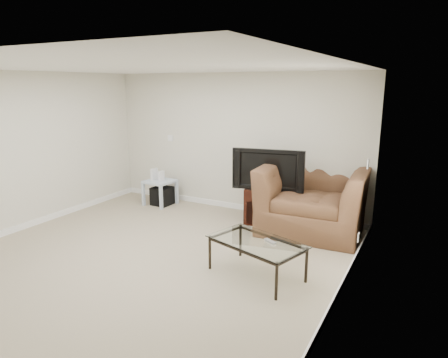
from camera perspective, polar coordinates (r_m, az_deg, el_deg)
The scene contains 18 objects.
floor at distance 5.62m, azimuth -10.52°, elevation -10.93°, with size 5.00×5.00×0.00m, color tan.
ceiling at distance 5.14m, azimuth -11.74°, elevation 15.42°, with size 5.00×5.00×0.00m, color white.
wall_back at distance 7.31m, azimuth 1.37°, elevation 5.19°, with size 5.00×0.02×2.50m, color silver.
wall_left at distance 7.07m, azimuth -27.05°, elevation 3.44°, with size 0.02×5.00×2.50m, color silver.
wall_right at distance 4.17m, azimuth 16.68°, elevation -1.71°, with size 0.02×5.00×2.50m, color silver.
plate_back at distance 8.03m, azimuth -7.67°, elevation 5.81°, with size 0.12×0.02×0.12m, color white.
plate_right_switch at distance 5.71m, azimuth 19.89°, elevation 2.05°, with size 0.02×0.09×0.13m, color white.
plate_right_outlet at distance 5.68m, azimuth 18.66°, elevation -7.91°, with size 0.02×0.08×0.12m, color white.
tv_stand at distance 6.76m, azimuth 6.42°, elevation -3.81°, with size 0.73×0.51×0.61m, color black, non-canonical shape.
dvd_player at distance 6.66m, azimuth 6.38°, elevation -2.25°, with size 0.42×0.29×0.06m, color black.
television at distance 6.57m, azimuth 6.50°, elevation 1.49°, with size 1.10×0.22×0.68m, color black.
side_table at distance 7.86m, azimuth -9.10°, elevation -1.91°, with size 0.51×0.51×0.48m, color silver, non-canonical shape.
subwoofer at distance 7.87m, azimuth -8.82°, elevation -2.40°, with size 0.35×0.35×0.35m, color black.
game_console at distance 7.84m, azimuth -9.95°, elevation 0.69°, with size 0.05×0.16×0.22m, color white.
game_case at distance 7.72m, azimuth -8.96°, elevation 0.42°, with size 0.05×0.14×0.19m, color silver.
recliner at distance 6.42m, azimuth 12.68°, elevation -1.27°, with size 1.61×1.05×1.41m, color #4B381C.
coffee_table at distance 4.98m, azimuth 4.65°, elevation -11.23°, with size 1.14×0.65×0.45m, color black, non-canonical shape.
remote at distance 4.87m, azimuth 6.60°, elevation -8.83°, with size 0.18×0.05×0.02m, color #B2B2B7.
Camera 1 is at (3.27, -3.96, 2.30)m, focal length 32.00 mm.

